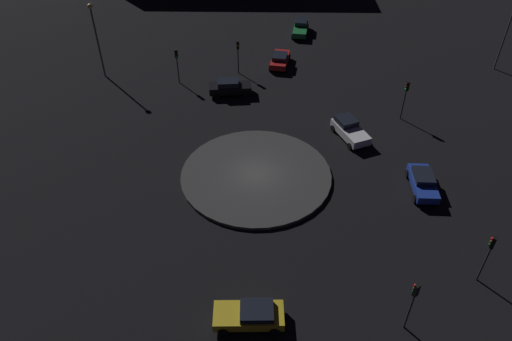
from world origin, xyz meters
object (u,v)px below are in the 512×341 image
traffic_light_south (238,51)px  car_green (301,27)px  traffic_light_southeast (177,60)px  car_yellow (250,315)px  traffic_light_southwest (406,93)px  traffic_light_northwest (413,298)px  car_white (350,129)px  streetlamp_southwest (510,22)px  streetlamp_southeast (95,30)px  car_black (230,87)px  car_blue (423,182)px  car_red (280,59)px  traffic_light_west (489,250)px

traffic_light_south → car_green: bearing=138.3°
car_green → traffic_light_southeast: bearing=-38.6°
car_yellow → traffic_light_southwest: 26.77m
car_green → traffic_light_northwest: traffic_light_northwest is taller
car_white → streetlamp_southwest: 23.28m
streetlamp_southeast → car_black: bearing=178.9°
traffic_light_south → traffic_light_northwest: bearing=12.5°
car_yellow → streetlamp_southeast: size_ratio=0.56×
car_blue → streetlamp_southeast: (33.82, -10.75, 4.60)m
traffic_light_southwest → car_yellow: bearing=25.6°
car_red → car_black: 8.44m
car_blue → traffic_light_southeast: traffic_light_southeast is taller
streetlamp_southeast → car_white: bearing=169.9°
traffic_light_southeast → car_red: bearing=82.3°
car_red → streetlamp_southwest: size_ratio=0.55×
car_white → streetlamp_southwest: (-14.61, -17.50, 4.73)m
streetlamp_southwest → traffic_light_west: bearing=81.6°
traffic_light_west → streetlamp_southwest: streetlamp_southwest is taller
traffic_light_south → streetlamp_southeast: size_ratio=0.47×
car_green → traffic_light_south: bearing=-26.9°
car_green → traffic_light_southwest: size_ratio=1.18×
car_yellow → car_red: bearing=-95.8°
car_white → traffic_light_northwest: size_ratio=1.10×
traffic_light_northwest → traffic_light_southwest: size_ratio=1.02×
traffic_light_southwest → traffic_light_south: bearing=-61.9°
traffic_light_southwest → streetlamp_southeast: 32.02m
traffic_light_southeast → car_yellow: bearing=-12.7°
traffic_light_south → car_white: bearing=34.4°
traffic_light_west → streetlamp_southeast: streetlamp_southeast is taller
traffic_light_northwest → traffic_light_southwest: 23.40m
streetlamp_southwest → traffic_light_northwest: bearing=75.7°
car_yellow → car_black: bearing=-85.6°
car_blue → car_red: size_ratio=1.04×
traffic_light_west → car_green: bearing=-41.3°
car_black → car_white: bearing=-38.6°
car_red → streetlamp_southwest: (-23.78, -5.29, 4.77)m
traffic_light_west → streetlamp_southeast: (37.29, -19.16, 2.46)m
car_green → car_blue: bearing=22.7°
streetlamp_southwest → streetlamp_southeast: 43.86m
traffic_light_west → streetlamp_southwest: size_ratio=0.51×
traffic_light_northwest → car_white: bearing=-31.2°
traffic_light_northwest → streetlamp_southeast: 40.64m
car_black → traffic_light_southeast: 6.38m
car_blue → streetlamp_southwest: 25.21m
car_black → traffic_light_southeast: (6.02, -0.93, 1.91)m
car_green → traffic_light_west: bearing=21.3°
streetlamp_southwest → traffic_light_southeast: bearing=19.7°
car_white → car_green: (8.50, -21.63, -0.00)m
traffic_light_northwest → car_red: bearing=-21.9°
car_blue → traffic_light_west: traffic_light_west is taller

